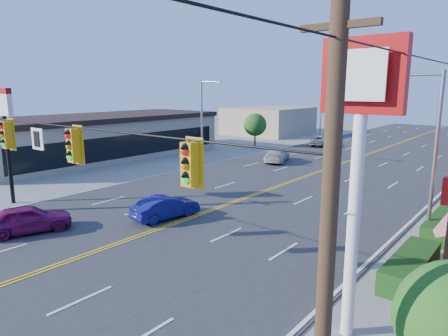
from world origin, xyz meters
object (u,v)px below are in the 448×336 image
Objects in this scene: kfc_pylon at (360,131)px; car_silver at (319,141)px; car_magenta at (27,220)px; car_blue at (166,208)px; car_white at (277,156)px; pizza_hut_sign at (5,122)px; signal_span at (21,151)px.

kfc_pylon is 1.81× the size of car_silver.
car_magenta is at bearing 71.22° from car_silver.
car_blue is at bearing 78.46° from car_silver.
kfc_pylon reaches higher than car_white.
car_white is at bearing -67.69° from car_blue.
pizza_hut_sign is at bearing 55.59° from car_white.
car_magenta is 1.07× the size of car_blue.
car_blue is (-0.91, 7.89, -4.25)m from signal_span.
pizza_hut_sign is at bearing 61.51° from car_silver.
kfc_pylon is at bearing -151.73° from car_magenta.
pizza_hut_sign is at bearing 3.28° from car_magenta.
pizza_hut_sign is 11.63m from car_blue.
kfc_pylon is 13.75m from car_blue.
car_blue is (9.97, 3.89, -4.54)m from pizza_hut_sign.
kfc_pylon is 2.19× the size of car_blue.
car_silver is at bearing 100.21° from signal_span.
car_magenta reaches higher than car_white.
car_blue is (-12.03, 3.89, -5.41)m from kfc_pylon.
car_blue is 0.82× the size of car_white.
signal_span reaches higher than car_blue.
kfc_pylon is at bearing 105.11° from car_white.
car_silver is at bearing -65.11° from car_magenta.
car_blue is 32.67m from car_silver.
signal_span reaches higher than car_silver.
signal_span is 2.86× the size of kfc_pylon.
car_silver reaches higher than car_blue.
pizza_hut_sign reaches higher than car_white.
pizza_hut_sign is at bearing 180.00° from kfc_pylon.
car_white reaches higher than car_silver.
car_magenta is 24.81m from car_white.
car_silver is (-7.19, 39.95, -4.23)m from signal_span.
car_blue is 19.41m from car_white.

